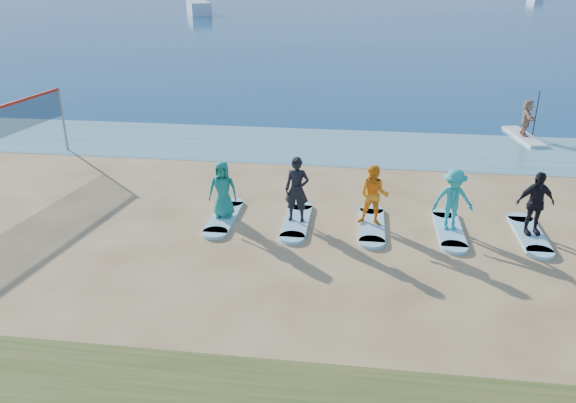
# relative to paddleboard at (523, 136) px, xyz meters

# --- Properties ---
(ground) EXTENTS (600.00, 600.00, 0.00)m
(ground) POSITION_rel_paddleboard_xyz_m (-8.41, -12.82, -0.06)
(ground) COLOR tan
(ground) RESTS_ON ground
(shallow_water) EXTENTS (600.00, 600.00, 0.00)m
(shallow_water) POSITION_rel_paddleboard_xyz_m (-8.41, -2.32, -0.05)
(shallow_water) COLOR teal
(shallow_water) RESTS_ON ground
(paddleboard) EXTENTS (1.18, 3.07, 0.12)m
(paddleboard) POSITION_rel_paddleboard_xyz_m (0.00, 0.00, 0.00)
(paddleboard) COLOR silver
(paddleboard) RESTS_ON ground
(paddleboarder) EXTENTS (0.48, 1.42, 1.51)m
(paddleboarder) POSITION_rel_paddleboard_xyz_m (0.00, 0.00, 0.82)
(paddleboarder) COLOR tan
(paddleboarder) RESTS_ON paddleboard
(boat_offshore_a) EXTENTS (5.73, 8.80, 1.78)m
(boat_offshore_a) POSITION_rel_paddleboard_xyz_m (-31.43, 60.19, -0.06)
(boat_offshore_a) COLOR silver
(boat_offshore_a) RESTS_ON ground
(boat_offshore_b) EXTENTS (1.71, 6.08, 1.41)m
(boat_offshore_b) POSITION_rel_paddleboard_xyz_m (26.80, 101.78, -0.06)
(boat_offshore_b) COLOR silver
(boat_offshore_b) RESTS_ON ground
(surfboard_0) EXTENTS (0.70, 2.20, 0.09)m
(surfboard_0) POSITION_rel_paddleboard_xyz_m (-10.73, -9.77, -0.01)
(surfboard_0) COLOR #95D6E7
(surfboard_0) RESTS_ON ground
(student_0) EXTENTS (0.85, 0.60, 1.65)m
(student_0) POSITION_rel_paddleboard_xyz_m (-10.73, -9.77, 0.86)
(student_0) COLOR #1A7E6C
(student_0) RESTS_ON surfboard_0
(surfboard_1) EXTENTS (0.70, 2.20, 0.09)m
(surfboard_1) POSITION_rel_paddleboard_xyz_m (-8.60, -9.77, -0.01)
(surfboard_1) COLOR #95D6E7
(surfboard_1) RESTS_ON ground
(student_1) EXTENTS (0.72, 0.50, 1.88)m
(student_1) POSITION_rel_paddleboard_xyz_m (-8.60, -9.77, 0.97)
(student_1) COLOR black
(student_1) RESTS_ON surfboard_1
(surfboard_2) EXTENTS (0.70, 2.20, 0.09)m
(surfboard_2) POSITION_rel_paddleboard_xyz_m (-6.47, -9.77, -0.01)
(surfboard_2) COLOR #95D6E7
(surfboard_2) RESTS_ON ground
(student_2) EXTENTS (0.94, 0.79, 1.74)m
(student_2) POSITION_rel_paddleboard_xyz_m (-6.47, -9.77, 0.90)
(student_2) COLOR orange
(student_2) RESTS_ON surfboard_2
(surfboard_3) EXTENTS (0.70, 2.20, 0.09)m
(surfboard_3) POSITION_rel_paddleboard_xyz_m (-4.33, -9.77, -0.01)
(surfboard_3) COLOR #95D6E7
(surfboard_3) RESTS_ON ground
(student_3) EXTENTS (1.19, 0.79, 1.73)m
(student_3) POSITION_rel_paddleboard_xyz_m (-4.33, -9.77, 0.90)
(student_3) COLOR teal
(student_3) RESTS_ON surfboard_3
(surfboard_4) EXTENTS (0.70, 2.20, 0.09)m
(surfboard_4) POSITION_rel_paddleboard_xyz_m (-2.20, -9.77, -0.01)
(surfboard_4) COLOR #95D6E7
(surfboard_4) RESTS_ON ground
(student_4) EXTENTS (1.10, 0.62, 1.77)m
(student_4) POSITION_rel_paddleboard_xyz_m (-2.20, -9.77, 0.91)
(student_4) COLOR black
(student_4) RESTS_ON surfboard_4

